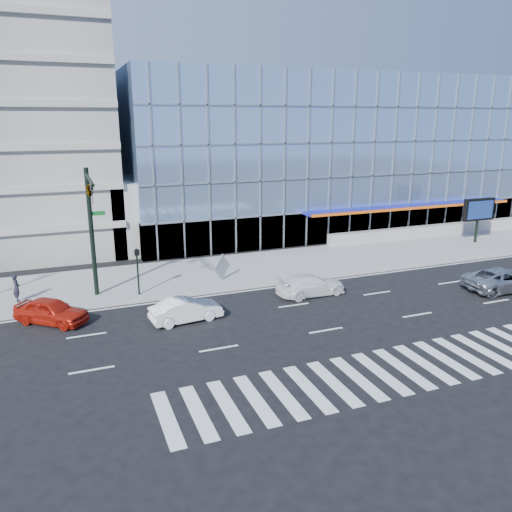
# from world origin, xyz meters

# --- Properties ---
(ground) EXTENTS (160.00, 160.00, 0.00)m
(ground) POSITION_xyz_m (0.00, 0.00, 0.00)
(ground) COLOR black
(ground) RESTS_ON ground
(sidewalk) EXTENTS (120.00, 8.00, 0.15)m
(sidewalk) POSITION_xyz_m (0.00, 8.00, 0.07)
(sidewalk) COLOR gray
(sidewalk) RESTS_ON ground
(theatre_building) EXTENTS (42.00, 26.00, 15.00)m
(theatre_building) POSITION_xyz_m (14.00, 26.00, 7.50)
(theatre_building) COLOR #7C9FCF
(theatre_building) RESTS_ON ground
(ramp_block) EXTENTS (6.00, 8.00, 6.00)m
(ramp_block) POSITION_xyz_m (-6.00, 18.00, 3.00)
(ramp_block) COLOR gray
(ramp_block) RESTS_ON ground
(retaining_wall) EXTENTS (30.00, 0.80, 1.00)m
(retaining_wall) POSITION_xyz_m (24.00, 11.60, 0.65)
(retaining_wall) COLOR gray
(retaining_wall) RESTS_ON sidewalk
(traffic_signal) EXTENTS (1.14, 5.74, 8.00)m
(traffic_signal) POSITION_xyz_m (-11.00, 4.57, 6.16)
(traffic_signal) COLOR black
(traffic_signal) RESTS_ON sidewalk
(ped_signal_post) EXTENTS (0.30, 0.33, 3.00)m
(ped_signal_post) POSITION_xyz_m (-8.50, 4.94, 2.14)
(ped_signal_post) COLOR black
(ped_signal_post) RESTS_ON sidewalk
(marquee_sign) EXTENTS (3.20, 0.43, 4.00)m
(marquee_sign) POSITION_xyz_m (22.00, 7.99, 3.07)
(marquee_sign) COLOR black
(marquee_sign) RESTS_ON sidewalk
(silver_suv) EXTENTS (5.52, 2.81, 1.49)m
(silver_suv) POSITION_xyz_m (14.03, -2.55, 0.75)
(silver_suv) COLOR #B5B6BB
(silver_suv) RESTS_ON ground
(white_suv) EXTENTS (4.66, 2.04, 1.33)m
(white_suv) POSITION_xyz_m (1.83, 1.30, 0.67)
(white_suv) COLOR white
(white_suv) RESTS_ON ground
(white_sedan) EXTENTS (4.16, 1.85, 1.33)m
(white_sedan) POSITION_xyz_m (-6.66, -0.01, 0.66)
(white_sedan) COLOR white
(white_sedan) RESTS_ON ground
(red_sedan) EXTENTS (4.28, 3.91, 1.42)m
(red_sedan) POSITION_xyz_m (-13.66, 2.43, 0.71)
(red_sedan) COLOR #B21B0D
(red_sedan) RESTS_ON ground
(pedestrian) EXTENTS (0.51, 0.69, 1.73)m
(pedestrian) POSITION_xyz_m (-15.60, 6.41, 1.02)
(pedestrian) COLOR black
(pedestrian) RESTS_ON sidewalk
(tilted_panel) EXTENTS (1.51, 1.14, 1.83)m
(tilted_panel) POSITION_xyz_m (-2.64, 5.97, 1.07)
(tilted_panel) COLOR #9D9D9D
(tilted_panel) RESTS_ON sidewalk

